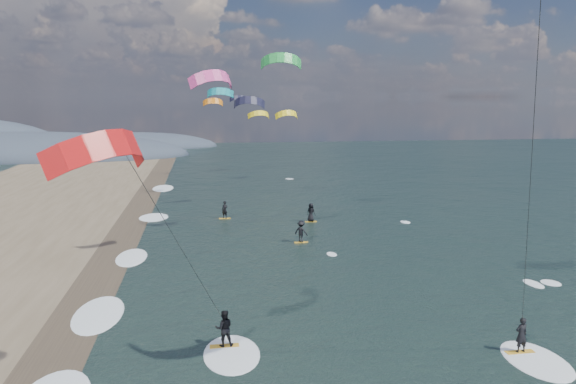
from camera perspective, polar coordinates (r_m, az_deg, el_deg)
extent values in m
cube|color=#382D23|center=(28.52, -22.62, -15.25)|extent=(3.00, 240.00, 0.00)
ellipsoid|color=#3D4756|center=(120.84, -25.31, 3.18)|extent=(64.00, 24.00, 10.00)
ellipsoid|color=#3D4756|center=(136.64, -15.64, 4.39)|extent=(40.00, 18.00, 7.00)
cube|color=gold|center=(28.94, 22.51, -14.81)|extent=(1.35, 0.41, 0.06)
imported|color=black|center=(28.60, 22.62, -13.23)|extent=(0.66, 0.48, 1.67)
ellipsoid|color=white|center=(28.49, 23.89, -15.38)|extent=(2.60, 4.20, 0.12)
cylinder|color=black|center=(23.09, 23.43, 1.47)|extent=(0.02, 0.02, 16.44)
cube|color=gold|center=(27.62, -6.47, -15.31)|extent=(1.38, 0.42, 0.06)
imported|color=black|center=(27.25, -6.51, -13.57)|extent=(0.86, 0.68, 1.75)
ellipsoid|color=white|center=(26.92, -5.74, -16.06)|extent=(2.60, 4.20, 0.12)
cylinder|color=black|center=(22.85, -10.87, -5.54)|extent=(0.02, 0.02, 11.27)
cube|color=gold|center=(45.64, 1.33, -5.12)|extent=(1.10, 0.35, 0.05)
imported|color=black|center=(45.42, 1.34, -4.02)|extent=(1.29, 1.20, 1.75)
cube|color=gold|center=(53.11, 2.34, -3.01)|extent=(1.10, 0.35, 0.05)
imported|color=black|center=(52.92, 2.35, -2.07)|extent=(1.01, 0.97, 1.74)
cube|color=gold|center=(54.79, -6.43, -2.67)|extent=(1.10, 0.35, 0.05)
imported|color=black|center=(54.62, -6.45, -1.79)|extent=(0.73, 0.66, 1.67)
ellipsoid|color=white|center=(32.77, -18.41, -11.70)|extent=(2.40, 5.40, 0.11)
ellipsoid|color=white|center=(43.09, -15.94, -6.43)|extent=(2.40, 5.40, 0.11)
ellipsoid|color=white|center=(56.60, -14.16, -2.54)|extent=(2.40, 5.40, 0.11)
ellipsoid|color=white|center=(74.23, -12.84, 0.37)|extent=(2.40, 5.40, 0.11)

